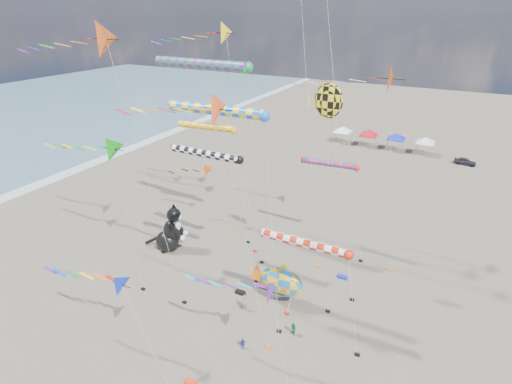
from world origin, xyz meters
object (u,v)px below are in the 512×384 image
Objects in this scene: parked_car at (465,161)px; child_green at (293,330)px; person_adult at (244,303)px; child_blue at (243,344)px; cat_inflatable at (168,228)px; fish_inflatable at (281,281)px.

child_green is at bearing 175.09° from parked_car.
person_adult is 4.26m from child_blue.
child_green is at bearing 12.36° from child_blue.
cat_inflatable is 12.82m from person_adult.
cat_inflatable is at bearing 128.71° from person_adult.
child_green is 50.17m from parked_car.
child_green is at bearing -50.70° from fish_inflatable.
parked_car is at bearing 37.87° from cat_inflatable.
child_blue is 0.29× the size of parked_car.
person_adult is 50.71m from parked_car.
fish_inflatable is 4.30m from child_green.
fish_inflatable is 5.32× the size of child_blue.
cat_inflatable is 51.50m from parked_car.
child_blue is (-0.43, -6.07, -1.94)m from fish_inflatable.
cat_inflatable is 5.39× the size of child_blue.
parked_car is at bearing 74.36° from fish_inflatable.
cat_inflatable is 3.42× the size of person_adult.
parked_car reaches higher than child_blue.
child_blue is at bearing 172.74° from parked_car.
cat_inflatable is at bearing -164.37° from child_green.
person_adult is at bearing -136.23° from fish_inflatable.
cat_inflatable is 1.01× the size of fish_inflatable.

